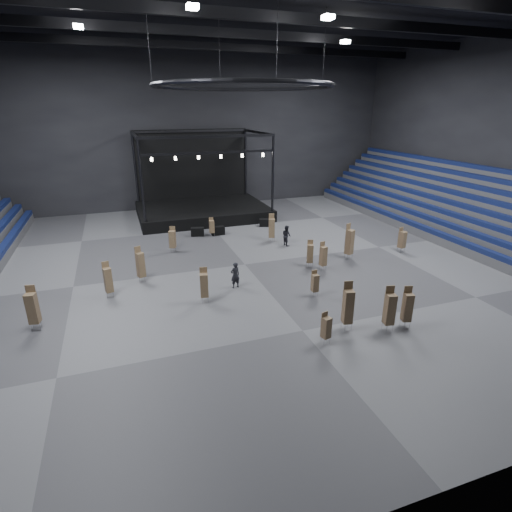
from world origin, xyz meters
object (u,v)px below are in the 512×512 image
object	(u,v)px
chair_stack_0	(272,228)
chair_stack_8	(140,264)
chair_stack_6	(323,255)
flight_case_left	(197,232)
chair_stack_13	(407,307)
man_center	(235,275)
chair_stack_4	(349,241)
chair_stack_2	(348,306)
flight_case_mid	(218,231)
chair_stack_7	(390,308)
chair_stack_5	(172,239)
chair_stack_11	(310,253)
stage	(201,202)
flight_case_right	(265,223)
chair_stack_12	(108,279)
chair_stack_15	(32,307)
chair_stack_1	(204,284)
chair_stack_3	(315,282)
crew_member	(287,235)
chair_stack_9	(326,327)
chair_stack_14	(402,239)
chair_stack_10	(212,226)

from	to	relation	value
chair_stack_0	chair_stack_8	world-z (taller)	chair_stack_8
chair_stack_6	chair_stack_8	size ratio (longest dim) A/B	0.85
flight_case_left	chair_stack_0	bearing A→B (deg)	-33.10
chair_stack_13	man_center	bearing A→B (deg)	148.52
chair_stack_4	chair_stack_0	bearing A→B (deg)	100.87
chair_stack_2	chair_stack_13	xyz separation A→B (m)	(3.29, -0.86, -0.19)
flight_case_mid	chair_stack_7	xyz separation A→B (m)	(4.55, -20.26, 0.96)
chair_stack_4	chair_stack_7	world-z (taller)	chair_stack_4
chair_stack_5	chair_stack_7	distance (m)	19.23
chair_stack_8	chair_stack_11	distance (m)	12.60
flight_case_mid	chair_stack_13	world-z (taller)	chair_stack_13
chair_stack_0	chair_stack_5	size ratio (longest dim) A/B	1.17
stage	flight_case_right	bearing A→B (deg)	-52.27
chair_stack_5	chair_stack_13	size ratio (longest dim) A/B	0.91
flight_case_mid	chair_stack_12	world-z (taller)	chair_stack_12
chair_stack_15	flight_case_right	bearing A→B (deg)	48.93
flight_case_mid	chair_stack_2	size ratio (longest dim) A/B	0.43
chair_stack_1	man_center	size ratio (longest dim) A/B	1.26
flight_case_right	chair_stack_4	distance (m)	11.55
chair_stack_0	chair_stack_7	bearing A→B (deg)	-73.29
chair_stack_2	chair_stack_8	distance (m)	14.67
flight_case_right	chair_stack_8	bearing A→B (deg)	-142.36
flight_case_mid	chair_stack_6	distance (m)	12.47
chair_stack_11	chair_stack_13	size ratio (longest dim) A/B	0.88
chair_stack_3	chair_stack_4	world-z (taller)	chair_stack_4
flight_case_left	chair_stack_4	bearing A→B (deg)	-44.41
chair_stack_15	chair_stack_6	bearing A→B (deg)	18.44
crew_member	chair_stack_0	bearing A→B (deg)	21.33
chair_stack_3	chair_stack_6	world-z (taller)	chair_stack_6
flight_case_left	chair_stack_7	size ratio (longest dim) A/B	0.46
chair_stack_9	chair_stack_14	bearing A→B (deg)	23.97
flight_case_mid	chair_stack_5	world-z (taller)	chair_stack_5
chair_stack_1	chair_stack_5	world-z (taller)	chair_stack_1
chair_stack_2	man_center	size ratio (longest dim) A/B	1.55
flight_case_mid	chair_stack_4	world-z (taller)	chair_stack_4
chair_stack_4	chair_stack_5	xyz separation A→B (m)	(-13.26, 6.40, -0.33)
chair_stack_2	chair_stack_13	bearing A→B (deg)	-3.31
chair_stack_4	chair_stack_12	distance (m)	18.46
chair_stack_9	chair_stack_14	distance (m)	16.46
chair_stack_9	chair_stack_10	bearing A→B (deg)	79.10
chair_stack_3	chair_stack_5	size ratio (longest dim) A/B	0.79
chair_stack_11	crew_member	distance (m)	5.30
stage	chair_stack_2	world-z (taller)	stage
chair_stack_1	chair_stack_7	xyz separation A→B (m)	(8.86, -6.70, 0.13)
chair_stack_7	crew_member	world-z (taller)	chair_stack_7
chair_stack_1	chair_stack_6	distance (m)	9.93
chair_stack_2	chair_stack_15	distance (m)	17.35
stage	chair_stack_0	bearing A→B (deg)	-70.77
chair_stack_2	chair_stack_5	distance (m)	17.51
chair_stack_0	chair_stack_15	bearing A→B (deg)	-135.76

